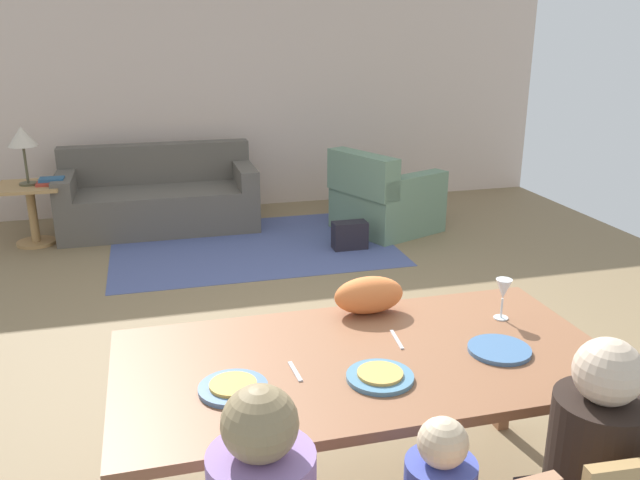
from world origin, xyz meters
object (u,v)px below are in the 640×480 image
(book_lower, at_px, (49,183))
(table_lamp, at_px, (22,139))
(plate_near_man, at_px, (233,388))
(handbag, at_px, (350,235))
(plate_near_woman, at_px, (499,350))
(cat, at_px, (369,295))
(side_table, at_px, (32,206))
(dining_table, at_px, (364,371))
(couch, at_px, (159,199))
(book_upper, at_px, (52,179))
(armchair, at_px, (383,200))
(wine_glass, at_px, (503,291))
(plate_near_child, at_px, (380,377))

(book_lower, bearing_deg, table_lamp, 164.03)
(plate_near_man, xyz_separation_m, handbag, (1.53, 3.50, -0.64))
(plate_near_woman, xyz_separation_m, cat, (-0.38, 0.49, 0.08))
(book_lower, xyz_separation_m, handbag, (2.67, -0.85, -0.46))
(book_lower, bearing_deg, handbag, -17.61)
(side_table, bearing_deg, cat, -62.74)
(side_table, xyz_separation_m, handbag, (2.85, -0.90, -0.25))
(dining_table, relative_size, table_lamp, 3.59)
(couch, bearing_deg, book_upper, -164.43)
(handbag, bearing_deg, couch, 145.47)
(dining_table, xyz_separation_m, table_lamp, (-1.85, 4.28, 0.31))
(side_table, distance_m, table_lamp, 0.63)
(cat, bearing_deg, book_upper, 115.00)
(plate_near_man, distance_m, handbag, 3.87)
(couch, bearing_deg, side_table, -167.54)
(armchair, distance_m, book_lower, 3.20)
(cat, relative_size, handbag, 1.00)
(side_table, bearing_deg, dining_table, -66.58)
(plate_near_woman, bearing_deg, wine_glass, 59.52)
(plate_near_woman, relative_size, side_table, 0.43)
(dining_table, height_order, handbag, dining_table)
(wine_glass, relative_size, armchair, 0.17)
(book_upper, bearing_deg, armchair, -7.44)
(plate_near_woman, xyz_separation_m, book_upper, (-2.18, 4.37, -0.15))
(armchair, height_order, table_lamp, table_lamp)
(plate_near_child, height_order, table_lamp, table_lamp)
(book_lower, bearing_deg, side_table, 164.03)
(plate_near_woman, distance_m, armchair, 4.10)
(plate_near_child, distance_m, book_upper, 4.75)
(cat, xyz_separation_m, table_lamp, (-2.00, 3.89, 0.16))
(cat, relative_size, book_lower, 1.45)
(wine_glass, height_order, side_table, wine_glass)
(dining_table, relative_size, wine_glass, 10.42)
(wine_glass, height_order, handbag, wine_glass)
(couch, bearing_deg, cat, -78.64)
(book_upper, bearing_deg, book_lower, -116.77)
(plate_near_child, relative_size, couch, 0.13)
(plate_near_woman, height_order, book_lower, plate_near_woman)
(wine_glass, xyz_separation_m, couch, (-1.38, 4.36, -0.59))
(plate_near_man, relative_size, book_lower, 1.14)
(plate_near_man, distance_m, plate_near_child, 0.54)
(wine_glass, distance_m, handbag, 3.30)
(dining_table, xyz_separation_m, side_table, (-1.85, 4.28, -0.32))
(dining_table, distance_m, handbag, 3.57)
(table_lamp, bearing_deg, dining_table, -66.58)
(plate_near_child, relative_size, side_table, 0.43)
(handbag, bearing_deg, wine_glass, -95.39)
(cat, bearing_deg, plate_near_man, -143.05)
(wine_glass, relative_size, cat, 0.58)
(plate_near_man, bearing_deg, handbag, 66.35)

